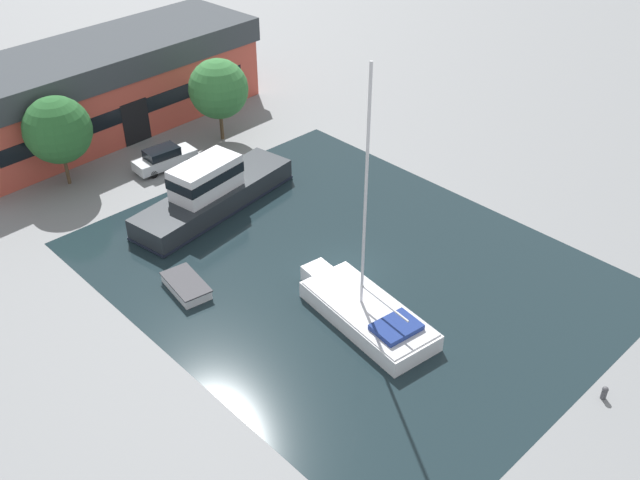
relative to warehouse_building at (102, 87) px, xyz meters
The scene contains 10 objects.
ground_plane 27.85m from the warehouse_building, 89.72° to the right, with size 440.00×440.00×0.00m, color gray.
water_canal 27.85m from the warehouse_building, 89.72° to the right, with size 24.00×30.41×0.01m, color #19282D.
warehouse_building is the anchor object (origin of this frame).
quay_tree_near_building 10.08m from the warehouse_building, 57.29° to the right, with size 4.66×4.66×6.63m.
quay_tree_by_water 9.51m from the warehouse_building, 137.17° to the right, with size 4.73×4.73×6.63m.
parked_car 9.73m from the warehouse_building, 93.91° to the right, with size 4.81×1.96×1.67m.
sailboat_moored 31.91m from the warehouse_building, 94.44° to the right, with size 4.36×9.62×14.71m.
motor_cruiser 16.71m from the warehouse_building, 95.24° to the right, with size 13.04×5.31×3.72m.
small_dinghy 24.23m from the warehouse_building, 109.55° to the right, with size 2.23×3.56×0.65m.
mooring_bollard 43.73m from the warehouse_building, 87.77° to the right, with size 0.31×0.31×0.74m.
Camera 1 is at (-25.06, -23.82, 26.02)m, focal length 40.00 mm.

